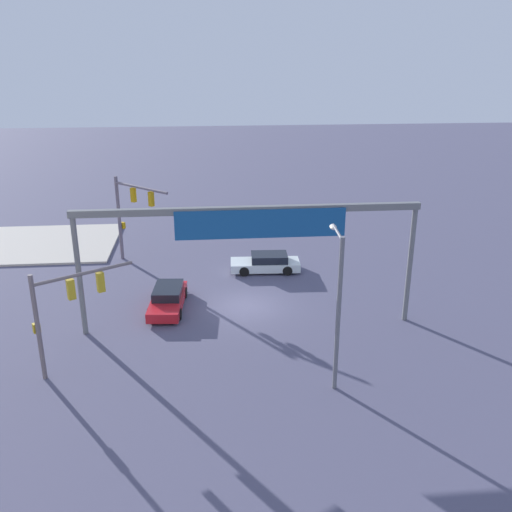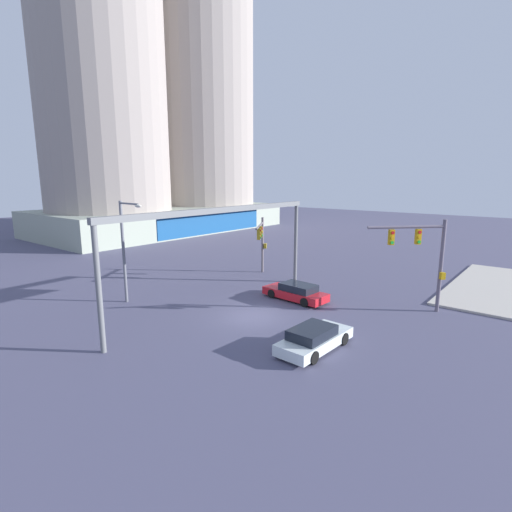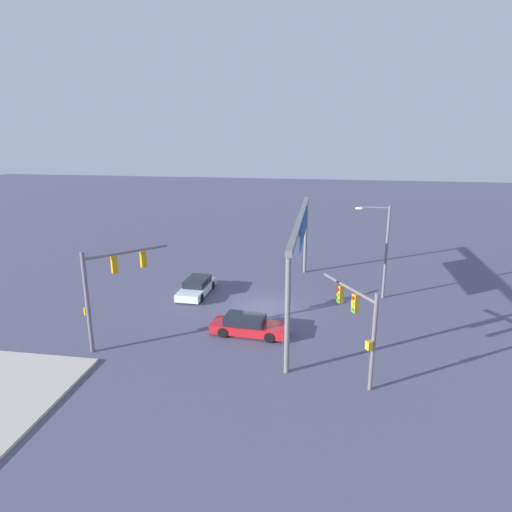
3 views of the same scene
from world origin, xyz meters
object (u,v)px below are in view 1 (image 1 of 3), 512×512
Objects in this scene: traffic_signal_near_corner at (130,207)px; streetlamp_curved_arm at (338,299)px; traffic_signal_opposite_side at (63,303)px; sedan_car_waiting_far at (168,298)px; sedan_car_approaching at (266,263)px.

streetlamp_curved_arm is at bearing -13.69° from traffic_signal_near_corner.
sedan_car_waiting_far is (-4.12, -6.34, -2.83)m from traffic_signal_opposite_side.
sedan_car_waiting_far is (-2.81, 7.63, -3.44)m from traffic_signal_near_corner.
streetlamp_curved_arm reaches higher than traffic_signal_near_corner.
traffic_signal_near_corner reaches higher than traffic_signal_opposite_side.
sedan_car_approaching is (-10.39, -11.49, -2.83)m from traffic_signal_opposite_side.
sedan_car_approaching is at bearing 8.97° from streetlamp_curved_arm.
traffic_signal_opposite_side is at bearing 81.74° from streetlamp_curved_arm.
traffic_signal_opposite_side reaches higher than sedan_car_approaching.
traffic_signal_opposite_side is at bearing 50.50° from sedan_car_approaching.
streetlamp_curved_arm reaches higher than traffic_signal_opposite_side.
traffic_signal_near_corner is 10.01m from sedan_car_approaching.
sedan_car_approaching is (-9.07, 2.48, -3.44)m from traffic_signal_near_corner.
sedan_car_waiting_far is (6.26, 5.15, -0.00)m from sedan_car_approaching.
streetlamp_curved_arm reaches higher than sedan_car_waiting_far.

